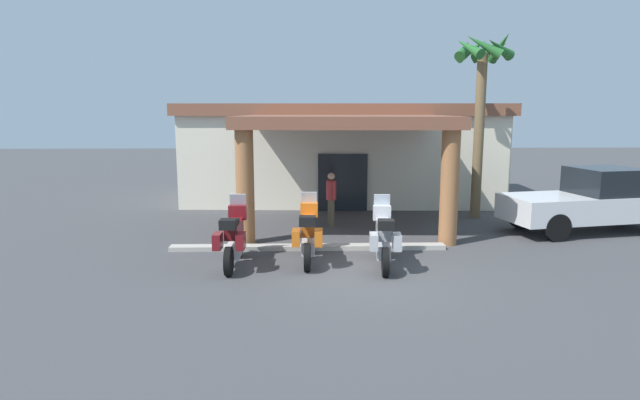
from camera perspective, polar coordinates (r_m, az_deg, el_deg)
The scene contains 9 objects.
ground_plane at distance 12.16m, azimuth 4.95°, elevation -7.92°, with size 80.00×80.00×0.00m, color #424244.
motel_building at distance 21.69m, azimuth 2.31°, elevation 5.34°, with size 12.84×11.34×3.90m.
motorcycle_maroon at distance 12.67m, azimuth -9.33°, elevation -4.00°, with size 0.71×2.21×1.61m.
motorcycle_orange at distance 12.84m, azimuth -1.28°, elevation -3.69°, with size 0.72×2.21×1.61m.
motorcycle_silver at distance 12.55m, azimuth 6.87°, elevation -4.08°, with size 0.73×2.21×1.61m.
pedestrian at distance 16.80m, azimuth 1.21°, elevation 0.52°, with size 0.32×0.50×1.72m.
pickup_truck_white at distance 18.02m, azimuth 27.34°, elevation -0.13°, with size 5.46×2.84×1.95m.
palm_tree_near_portico at distance 18.77m, azimuth 16.99°, elevation 12.21°, with size 2.01×2.05×6.25m.
curb_strip at distance 14.14m, azimuth -1.30°, elevation -5.11°, with size 7.32×0.36×0.12m, color #ADA89E.
Camera 1 is at (-1.36, -11.51, 3.67)m, focal length 29.66 mm.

